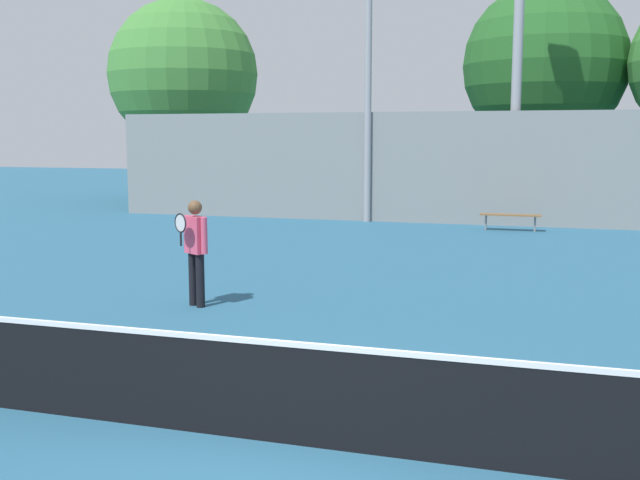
# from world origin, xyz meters

# --- Properties ---
(ground_plane) EXTENTS (100.00, 100.00, 0.00)m
(ground_plane) POSITION_xyz_m (0.00, 0.00, 0.00)
(ground_plane) COLOR #285B7A
(tennis_net) EXTENTS (10.83, 0.09, 0.95)m
(tennis_net) POSITION_xyz_m (0.00, 0.00, 0.49)
(tennis_net) COLOR black
(tennis_net) RESTS_ON ground_plane
(tennis_player) EXTENTS (0.54, 0.51, 1.73)m
(tennis_player) POSITION_xyz_m (-3.46, 4.75, 0.99)
(tennis_player) COLOR black
(tennis_player) RESTS_ON ground_plane
(bench_courtside_near) EXTENTS (1.74, 0.40, 0.49)m
(bench_courtside_near) POSITION_xyz_m (0.91, 16.29, 0.44)
(bench_courtside_near) COLOR brown
(bench_courtside_near) RESTS_ON ground_plane
(light_pole_near_left) EXTENTS (0.90, 0.60, 10.75)m
(light_pole_near_left) POSITION_xyz_m (0.87, 17.86, 5.96)
(light_pole_near_left) COLOR #939399
(light_pole_near_left) RESTS_ON ground_plane
(light_pole_center_back) EXTENTS (0.90, 0.60, 9.48)m
(light_pole_center_back) POSITION_xyz_m (-3.66, 17.42, 5.83)
(light_pole_center_back) COLOR #939399
(light_pole_center_back) RESTS_ON ground_plane
(back_fence) EXTENTS (24.94, 0.06, 3.50)m
(back_fence) POSITION_xyz_m (0.00, 17.53, 1.75)
(back_fence) COLOR gray
(back_fence) RESTS_ON ground_plane
(tree_green_tall) EXTENTS (6.19, 6.19, 8.52)m
(tree_green_tall) POSITION_xyz_m (1.60, 24.34, 5.41)
(tree_green_tall) COLOR brown
(tree_green_tall) RESTS_ON ground_plane
(tree_dark_dense) EXTENTS (6.20, 6.20, 8.39)m
(tree_dark_dense) POSITION_xyz_m (-12.84, 22.71, 5.28)
(tree_dark_dense) COLOR brown
(tree_dark_dense) RESTS_ON ground_plane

